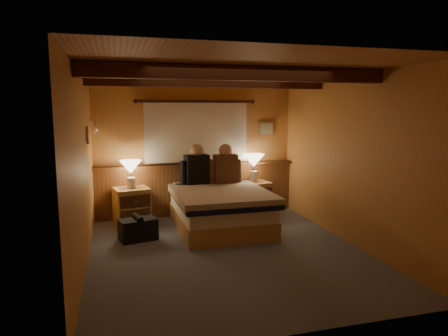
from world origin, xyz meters
name	(u,v)px	position (x,y,z in m)	size (l,w,h in m)	color
floor	(227,251)	(0.00, 0.00, 0.00)	(4.20, 4.20, 0.00)	#555A65
ceiling	(227,70)	(0.00, 0.00, 2.40)	(4.20, 4.20, 0.00)	#B88045
wall_back	(196,149)	(0.00, 2.10, 1.20)	(3.60, 3.60, 0.00)	#D6914C
wall_left	(82,169)	(-1.80, 0.00, 1.20)	(4.20, 4.20, 0.00)	#D6914C
wall_right	(348,159)	(1.80, 0.00, 1.20)	(4.20, 4.20, 0.00)	#D6914C
wall_front	(297,197)	(0.00, -2.10, 1.20)	(3.60, 3.60, 0.00)	#D6914C
wainscot	(197,188)	(0.00, 2.04, 0.49)	(3.60, 0.23, 0.94)	brown
curtain_window	(197,131)	(0.00, 2.03, 1.52)	(2.18, 0.09, 1.11)	#4C2313
ceiling_beams	(224,78)	(0.00, 0.15, 2.31)	(3.60, 1.65, 0.16)	#4C2313
coat_rail	(94,125)	(-1.72, 1.58, 1.67)	(0.05, 0.55, 0.24)	silver
framed_print	(266,129)	(1.35, 2.08, 1.55)	(0.30, 0.04, 0.25)	tan
bed	(220,208)	(0.18, 1.05, 0.33)	(1.48, 1.88, 0.64)	tan
nightstand_left	(132,206)	(-1.18, 1.73, 0.30)	(0.64, 0.60, 0.61)	tan
nightstand_right	(253,198)	(0.97, 1.73, 0.30)	(0.64, 0.60, 0.61)	tan
lamp_left	(131,169)	(-1.18, 1.72, 0.93)	(0.36, 0.36, 0.46)	white
lamp_right	(254,162)	(1.00, 1.77, 0.96)	(0.38, 0.38, 0.50)	white
person_left	(197,167)	(-0.07, 1.70, 0.92)	(0.58, 0.29, 0.72)	black
person_right	(225,167)	(0.43, 1.64, 0.92)	(0.59, 0.24, 0.71)	#523120
duffel_bag	(138,229)	(-1.13, 0.81, 0.17)	(0.59, 0.43, 0.38)	black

